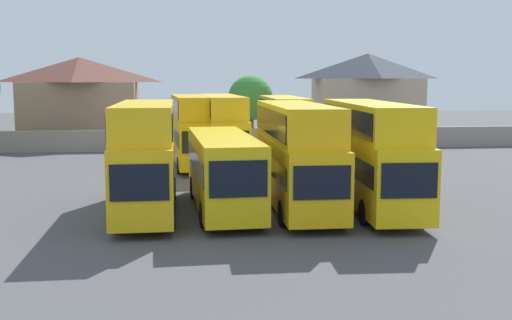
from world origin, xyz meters
The scene contains 12 objects.
ground centered at (0.00, 18.00, 0.00)m, with size 140.00×140.00×0.00m, color #4C4C4F.
depot_boundary_wall centered at (0.00, 25.12, 0.90)m, with size 56.00×0.50×1.80m, color gray.
bus_1 centered at (-5.40, -0.09, 2.81)m, with size 2.60×10.41×5.00m.
bus_2 centered at (-1.92, -0.02, 2.00)m, with size 2.97×10.68×3.51m.
bus_3 centered at (1.53, -0.02, 2.77)m, with size 2.73×11.07×4.92m.
bus_4 centered at (5.07, -0.11, 2.80)m, with size 3.10×11.76×4.98m.
bus_5 centered at (-2.94, 14.82, 2.77)m, with size 3.03×10.20×4.92m.
bus_6 centered at (-0.90, 15.07, 2.78)m, with size 2.84×11.47×4.93m.
bus_7 centered at (3.58, 15.58, 2.71)m, with size 2.74×11.12×4.80m.
house_terrace_left centered at (-13.01, 32.08, 4.12)m, with size 10.94×6.98×8.08m.
house_terrace_centre centered at (14.86, 32.46, 4.38)m, with size 10.51×6.41×8.58m.
tree_behind_wall centered at (2.56, 27.62, 4.33)m, with size 4.04×4.04×6.39m.
Camera 1 is at (-3.95, -28.68, 6.09)m, focal length 44.09 mm.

